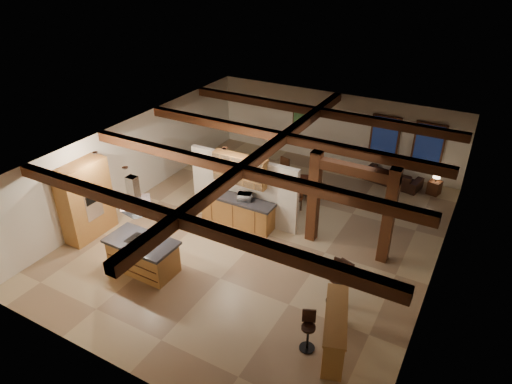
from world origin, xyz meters
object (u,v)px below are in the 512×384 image
sofa (393,176)px  bar_counter (335,325)px  kitchen_island (143,255)px  dining_table (291,189)px

sofa → bar_counter: 8.55m
kitchen_island → dining_table: 5.96m
kitchen_island → sofa: size_ratio=0.95×
dining_table → sofa: bearing=20.0°
kitchen_island → bar_counter: bar_counter is taller
dining_table → sofa: (2.91, 2.75, -0.01)m
dining_table → sofa: 4.00m
sofa → dining_table: bearing=53.8°
bar_counter → dining_table: bearing=123.2°
dining_table → bar_counter: bar_counter is taller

